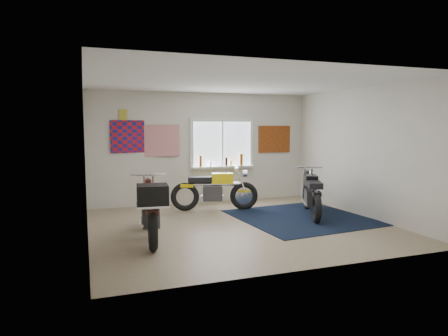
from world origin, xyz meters
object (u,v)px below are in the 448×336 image
object	(u,v)px
maroon_tourer	(151,209)
black_chrome_bike	(311,195)
navy_rug	(301,217)
yellow_triumph	(214,191)

from	to	relation	value
maroon_tourer	black_chrome_bike	bearing A→B (deg)	-71.22
navy_rug	maroon_tourer	xyz separation A→B (m)	(-3.21, -0.68, 0.54)
navy_rug	black_chrome_bike	xyz separation A→B (m)	(0.31, 0.11, 0.43)
black_chrome_bike	yellow_triumph	bearing A→B (deg)	78.84
navy_rug	maroon_tourer	bearing A→B (deg)	-168.10
navy_rug	maroon_tourer	distance (m)	3.32
navy_rug	yellow_triumph	size ratio (longest dim) A/B	1.34
black_chrome_bike	maroon_tourer	distance (m)	3.60
navy_rug	maroon_tourer	size ratio (longest dim) A/B	1.26
black_chrome_bike	maroon_tourer	size ratio (longest dim) A/B	0.89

